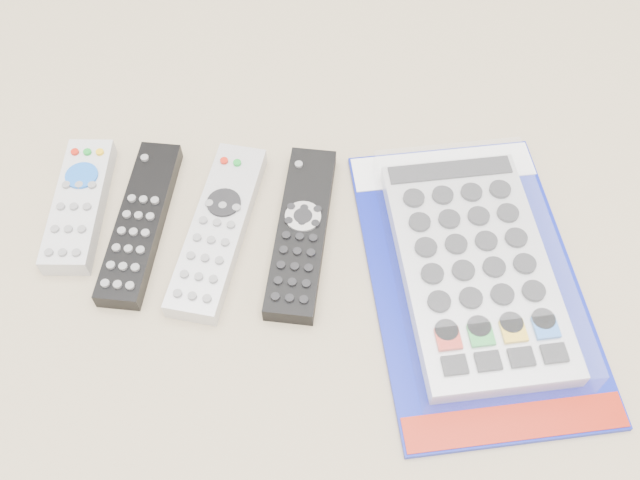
{
  "coord_description": "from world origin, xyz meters",
  "views": [
    {
      "loc": [
        0.07,
        -0.42,
        0.64
      ],
      "look_at": [
        0.05,
        -0.01,
        0.01
      ],
      "focal_mm": 40.0,
      "sensor_mm": 36.0,
      "label": 1
    }
  ],
  "objects_px": {
    "remote_slim_black": "(140,222)",
    "remote_silver_dvd": "(218,229)",
    "jumbo_remote_packaged": "(475,266)",
    "remote_small_grey": "(79,204)",
    "remote_large_black": "(302,232)"
  },
  "relations": [
    {
      "from": "remote_slim_black",
      "to": "remote_large_black",
      "type": "height_order",
      "value": "same"
    },
    {
      "from": "remote_large_black",
      "to": "remote_small_grey",
      "type": "bearing_deg",
      "value": 178.71
    },
    {
      "from": "remote_small_grey",
      "to": "remote_silver_dvd",
      "type": "height_order",
      "value": "same"
    },
    {
      "from": "remote_silver_dvd",
      "to": "jumbo_remote_packaged",
      "type": "distance_m",
      "value": 0.27
    },
    {
      "from": "remote_slim_black",
      "to": "remote_silver_dvd",
      "type": "bearing_deg",
      "value": -0.32
    },
    {
      "from": "remote_small_grey",
      "to": "remote_large_black",
      "type": "height_order",
      "value": "remote_small_grey"
    },
    {
      "from": "remote_small_grey",
      "to": "remote_silver_dvd",
      "type": "xyz_separation_m",
      "value": [
        0.16,
        -0.02,
        -0.0
      ]
    },
    {
      "from": "jumbo_remote_packaged",
      "to": "remote_large_black",
      "type": "bearing_deg",
      "value": 157.48
    },
    {
      "from": "remote_silver_dvd",
      "to": "remote_large_black",
      "type": "xyz_separation_m",
      "value": [
        0.09,
        0.0,
        -0.0
      ]
    },
    {
      "from": "remote_large_black",
      "to": "jumbo_remote_packaged",
      "type": "distance_m",
      "value": 0.18
    },
    {
      "from": "remote_slim_black",
      "to": "jumbo_remote_packaged",
      "type": "height_order",
      "value": "jumbo_remote_packaged"
    },
    {
      "from": "remote_slim_black",
      "to": "remote_small_grey",
      "type": "bearing_deg",
      "value": 168.06
    },
    {
      "from": "remote_small_grey",
      "to": "remote_large_black",
      "type": "bearing_deg",
      "value": -7.67
    },
    {
      "from": "remote_silver_dvd",
      "to": "remote_small_grey",
      "type": "bearing_deg",
      "value": 179.33
    },
    {
      "from": "remote_slim_black",
      "to": "remote_large_black",
      "type": "xyz_separation_m",
      "value": [
        0.17,
        -0.0,
        0.0
      ]
    }
  ]
}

